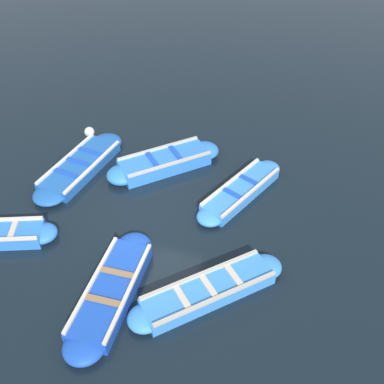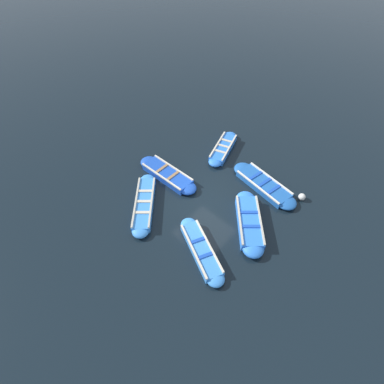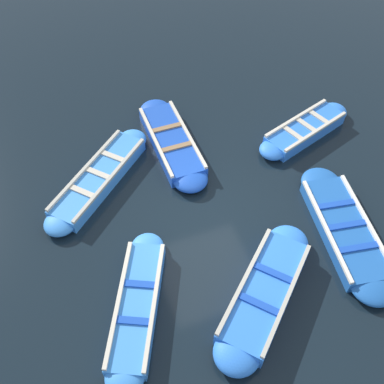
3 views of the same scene
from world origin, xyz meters
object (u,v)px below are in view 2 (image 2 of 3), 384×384
(boat_broadside, at_px, (144,204))
(boat_stern_in, at_px, (223,148))
(boat_far_corner, at_px, (167,175))
(boat_alongside, at_px, (201,250))
(buoy_orange_near, at_px, (302,197))
(boat_outer_right, at_px, (249,222))
(boat_near_quay, at_px, (264,185))

(boat_broadside, distance_m, boat_stern_in, 5.54)
(boat_stern_in, distance_m, boat_far_corner, 3.58)
(boat_broadside, bearing_deg, boat_far_corner, 15.58)
(boat_alongside, xyz_separation_m, buoy_orange_near, (5.33, -1.61, 0.01))
(boat_far_corner, height_order, buoy_orange_near, boat_far_corner)
(boat_far_corner, bearing_deg, boat_stern_in, -12.92)
(boat_outer_right, relative_size, boat_alongside, 0.95)
(boat_near_quay, bearing_deg, boat_alongside, -178.15)
(boat_near_quay, relative_size, boat_alongside, 1.14)
(boat_outer_right, bearing_deg, boat_alongside, 165.17)
(boat_outer_right, relative_size, boat_stern_in, 1.02)
(boat_broadside, xyz_separation_m, boat_stern_in, (5.54, -0.23, 0.01))
(boat_outer_right, height_order, boat_near_quay, boat_outer_right)
(boat_outer_right, relative_size, buoy_orange_near, 9.75)
(boat_alongside, height_order, boat_far_corner, boat_far_corner)
(boat_alongside, xyz_separation_m, boat_stern_in, (5.59, 3.31, 0.02))
(boat_stern_in, relative_size, boat_far_corner, 0.87)
(boat_near_quay, xyz_separation_m, boat_far_corner, (-2.69, 3.96, 0.02))
(boat_outer_right, distance_m, boat_far_corner, 4.77)
(boat_stern_in, bearing_deg, boat_alongside, -149.33)
(buoy_orange_near, bearing_deg, boat_outer_right, 161.59)
(boat_near_quay, bearing_deg, buoy_orange_near, -73.11)
(boat_alongside, relative_size, boat_far_corner, 0.94)
(boat_broadside, relative_size, boat_far_corner, 0.90)
(boat_outer_right, relative_size, boat_broadside, 0.99)
(boat_far_corner, bearing_deg, buoy_orange_near, -60.55)
(boat_alongside, distance_m, buoy_orange_near, 5.57)
(boat_broadside, distance_m, boat_far_corner, 2.13)
(boat_alongside, xyz_separation_m, boat_far_corner, (2.10, 4.11, 0.02))
(buoy_orange_near, bearing_deg, boat_stern_in, 87.04)
(boat_broadside, xyz_separation_m, buoy_orange_near, (5.28, -5.15, 0.00))
(boat_near_quay, height_order, buoy_orange_near, boat_near_quay)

